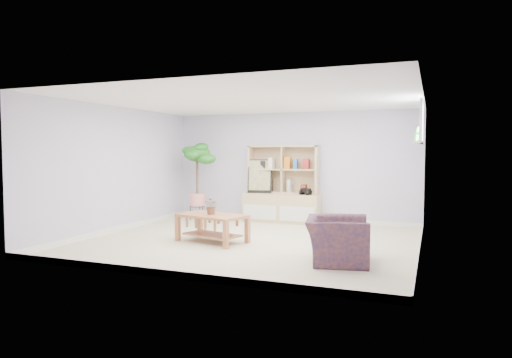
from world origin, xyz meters
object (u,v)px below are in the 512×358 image
(armchair, at_px, (337,237))
(storage_unit, at_px, (282,184))
(floor_tree, at_px, (197,181))
(coffee_table, at_px, (212,228))

(armchair, bearing_deg, storage_unit, 18.93)
(floor_tree, bearing_deg, armchair, -37.27)
(coffee_table, relative_size, floor_tree, 0.66)
(storage_unit, height_order, armchair, storage_unit)
(storage_unit, height_order, coffee_table, storage_unit)
(floor_tree, bearing_deg, storage_unit, 10.46)
(storage_unit, distance_m, floor_tree, 1.92)
(storage_unit, bearing_deg, floor_tree, -169.54)
(storage_unit, distance_m, coffee_table, 2.65)
(storage_unit, bearing_deg, coffee_table, -99.12)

